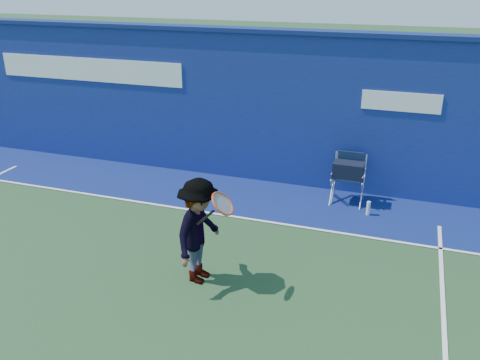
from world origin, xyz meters
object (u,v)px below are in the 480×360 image
(directors_chair_left, at_px, (348,186))
(tennis_player, at_px, (199,231))
(water_bottle, at_px, (368,208))
(directors_chair_right, at_px, (348,183))

(directors_chair_left, xyz_separation_m, tennis_player, (-1.62, -3.38, 0.47))
(water_bottle, bearing_deg, directors_chair_left, 131.09)
(water_bottle, bearing_deg, directors_chair_right, 136.64)
(directors_chair_right, relative_size, water_bottle, 3.55)
(directors_chair_right, xyz_separation_m, water_bottle, (0.45, -0.42, -0.26))
(directors_chair_right, height_order, water_bottle, directors_chair_right)
(directors_chair_left, xyz_separation_m, water_bottle, (0.44, -0.50, -0.17))
(tennis_player, bearing_deg, directors_chair_left, 64.43)
(directors_chair_left, distance_m, directors_chair_right, 0.12)
(directors_chair_right, height_order, tennis_player, tennis_player)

